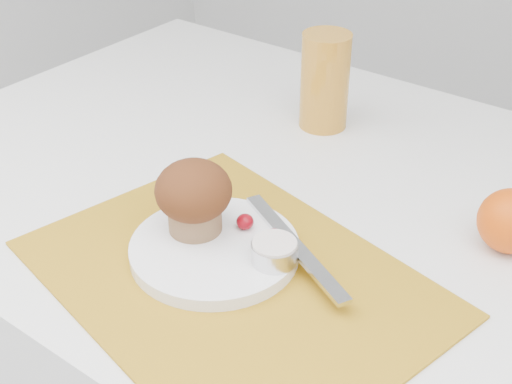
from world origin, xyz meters
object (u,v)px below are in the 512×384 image
Objects in this scene: orange at (511,221)px; plate at (215,249)px; muffin at (194,196)px; table at (297,383)px; juice_glass at (325,81)px.

plate is at bearing -139.66° from orange.
muffin is (-0.30, -0.21, 0.03)m from orange.
orange is at bearing 8.29° from table.
juice_glass is 0.35m from muffin.
muffin is (-0.04, -0.18, 0.44)m from table.
plate is 2.57× the size of orange.
plate is 0.35m from orange.
orange is 0.85× the size of muffin.
orange is (0.26, 0.22, 0.03)m from plate.
muffin reaches higher than plate.
muffin is at bearing -103.29° from table.
juice_glass is at bearing 97.12° from muffin.
table is 6.07× the size of plate.
table is 0.49m from orange.
table is at bearing 76.71° from muffin.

